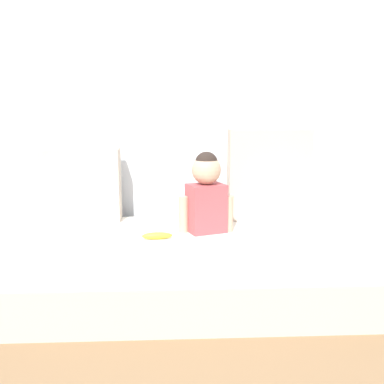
{
  "coord_description": "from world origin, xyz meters",
  "views": [
    {
      "loc": [
        -0.05,
        -2.61,
        1.14
      ],
      "look_at": [
        0.09,
        0.0,
        0.66
      ],
      "focal_mm": 43.59,
      "sensor_mm": 36.0,
      "label": 1
    }
  ],
  "objects_px": {
    "throw_pillow_left": "(82,185)",
    "couch": "(177,268)",
    "throw_pillow_right": "(269,174)",
    "banana": "(157,236)",
    "toddler": "(206,192)"
  },
  "relations": [
    {
      "from": "throw_pillow_left",
      "to": "throw_pillow_right",
      "type": "height_order",
      "value": "throw_pillow_right"
    },
    {
      "from": "throw_pillow_right",
      "to": "couch",
      "type": "bearing_deg",
      "value": -148.72
    },
    {
      "from": "couch",
      "to": "throw_pillow_left",
      "type": "bearing_deg",
      "value": 148.72
    },
    {
      "from": "throw_pillow_right",
      "to": "banana",
      "type": "distance_m",
      "value": 0.89
    },
    {
      "from": "throw_pillow_right",
      "to": "banana",
      "type": "xyz_separation_m",
      "value": [
        -0.72,
        -0.46,
        -0.27
      ]
    },
    {
      "from": "throw_pillow_left",
      "to": "couch",
      "type": "bearing_deg",
      "value": -31.28
    },
    {
      "from": "couch",
      "to": "throw_pillow_right",
      "type": "relative_size",
      "value": 3.75
    },
    {
      "from": "throw_pillow_left",
      "to": "banana",
      "type": "relative_size",
      "value": 2.9
    },
    {
      "from": "throw_pillow_left",
      "to": "banana",
      "type": "bearing_deg",
      "value": -42.89
    },
    {
      "from": "banana",
      "to": "toddler",
      "type": "bearing_deg",
      "value": 27.42
    },
    {
      "from": "couch",
      "to": "toddler",
      "type": "bearing_deg",
      "value": 18.79
    },
    {
      "from": "toddler",
      "to": "banana",
      "type": "xyz_separation_m",
      "value": [
        -0.29,
        -0.15,
        -0.22
      ]
    },
    {
      "from": "throw_pillow_left",
      "to": "throw_pillow_right",
      "type": "relative_size",
      "value": 0.84
    },
    {
      "from": "toddler",
      "to": "banana",
      "type": "bearing_deg",
      "value": -152.58
    },
    {
      "from": "toddler",
      "to": "throw_pillow_left",
      "type": "bearing_deg",
      "value": 158.33
    }
  ]
}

